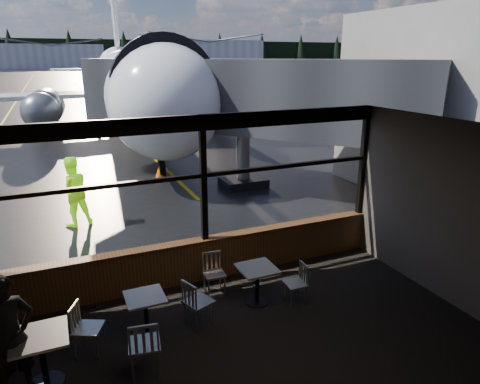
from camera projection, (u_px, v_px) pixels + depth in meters
ground_plane at (58, 74)px, 114.04m from camera, size 520.00×520.00×0.00m
carpet_floor at (270, 366)px, 6.58m from camera, size 8.00×6.00×0.01m
ceiling at (276, 142)px, 5.52m from camera, size 8.00×6.00×0.04m
wall_right at (473, 222)px, 7.57m from camera, size 0.04×6.00×3.50m
window_sill at (206, 259)px, 9.07m from camera, size 8.00×0.28×0.90m
window_header at (202, 122)px, 8.19m from camera, size 8.00×0.18×0.30m
mullion_centre at (203, 180)px, 8.53m from camera, size 0.12×0.12×2.60m
mullion_right at (363, 161)px, 10.04m from camera, size 0.12×0.12×2.60m
window_transom at (203, 175)px, 8.50m from camera, size 8.00×0.10×0.08m
airliner at (129, 38)px, 26.52m from camera, size 34.05×39.56×11.24m
jet_bridge at (251, 119)px, 14.61m from camera, size 9.46×11.56×5.04m
cafe_table_near at (257, 285)px, 8.18m from camera, size 0.68×0.68×0.75m
cafe_table_mid at (146, 314)px, 7.30m from camera, size 0.64×0.64×0.71m
cafe_table_left at (43, 360)px, 6.11m from camera, size 0.76×0.76×0.83m
chair_near_e at (295, 284)px, 8.16m from camera, size 0.47×0.47×0.81m
chair_near_w at (199, 302)px, 7.46m from camera, size 0.65×0.65×0.92m
chair_near_n at (214, 274)px, 8.49m from camera, size 0.49×0.49×0.85m
chair_mid_s at (144, 345)px, 6.33m from camera, size 0.61×0.61×0.97m
chair_mid_w at (88, 329)px, 6.76m from camera, size 0.64×0.64×0.88m
passenger at (11, 338)px, 5.79m from camera, size 0.79×0.68×1.84m
ground_crew at (72, 192)px, 11.83m from camera, size 1.12×0.98×1.96m
cone_nose at (160, 171)px, 16.85m from camera, size 0.36×0.36×0.50m
terminal_annex at (462, 105)px, 14.28m from camera, size 5.00×7.00×6.00m
hangar_mid at (52, 55)px, 169.32m from camera, size 38.00×15.00×10.00m
hangar_right at (202, 53)px, 185.71m from camera, size 50.00×20.00×12.00m
fuel_tank_c at (25, 60)px, 163.50m from camera, size 8.00×8.00×6.00m
treeline at (51, 53)px, 190.85m from camera, size 360.00×3.00×12.00m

